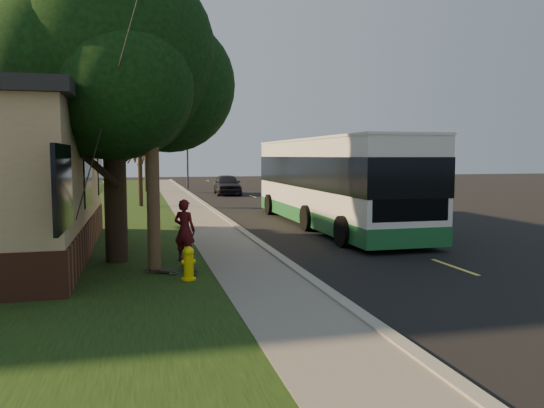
# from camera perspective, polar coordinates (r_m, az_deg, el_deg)

# --- Properties ---
(ground) EXTENTS (120.00, 120.00, 0.00)m
(ground) POSITION_cam_1_polar(r_m,az_deg,el_deg) (12.42, 3.21, -7.76)
(ground) COLOR black
(ground) RESTS_ON ground
(road) EXTENTS (8.00, 80.00, 0.01)m
(road) POSITION_cam_1_polar(r_m,az_deg,el_deg) (23.02, 5.25, -1.75)
(road) COLOR black
(road) RESTS_ON ground
(curb) EXTENTS (0.25, 80.00, 0.12)m
(curb) POSITION_cam_1_polar(r_m,az_deg,el_deg) (22.01, -4.62, -1.92)
(curb) COLOR gray
(curb) RESTS_ON ground
(sidewalk) EXTENTS (2.00, 80.00, 0.08)m
(sidewalk) POSITION_cam_1_polar(r_m,az_deg,el_deg) (21.87, -7.20, -2.05)
(sidewalk) COLOR slate
(sidewalk) RESTS_ON ground
(grass_verge) EXTENTS (5.00, 80.00, 0.07)m
(grass_verge) POSITION_cam_1_polar(r_m,az_deg,el_deg) (21.73, -16.41, -2.28)
(grass_verge) COLOR black
(grass_verge) RESTS_ON ground
(fire_hydrant) EXTENTS (0.32, 0.32, 0.74)m
(fire_hydrant) POSITION_cam_1_polar(r_m,az_deg,el_deg) (11.82, -8.97, -6.33)
(fire_hydrant) COLOR yellow
(fire_hydrant) RESTS_ON grass_verge
(utility_pole) EXTENTS (2.86, 3.21, 9.07)m
(utility_pole) POSITION_cam_1_polar(r_m,az_deg,el_deg) (12.67, -12.94, 13.46)
(utility_pole) COLOR #473321
(utility_pole) RESTS_ON ground
(leafy_tree) EXTENTS (6.30, 6.00, 7.80)m
(leafy_tree) POSITION_cam_1_polar(r_m,az_deg,el_deg) (14.40, -16.70, 14.52)
(leafy_tree) COLOR black
(leafy_tree) RESTS_ON grass_verge
(bare_tree_near) EXTENTS (1.38, 1.21, 4.31)m
(bare_tree_near) POSITION_cam_1_polar(r_m,az_deg,el_deg) (29.55, -14.00, 3.82)
(bare_tree_near) COLOR black
(bare_tree_near) RESTS_ON grass_verge
(bare_tree_far) EXTENTS (1.38, 1.21, 4.03)m
(bare_tree_far) POSITION_cam_1_polar(r_m,az_deg,el_deg) (41.55, -13.39, 3.98)
(bare_tree_far) COLOR black
(bare_tree_far) RESTS_ON grass_verge
(traffic_signal) EXTENTS (0.18, 0.22, 5.50)m
(traffic_signal) POSITION_cam_1_polar(r_m,az_deg,el_deg) (45.73, -9.09, 5.61)
(traffic_signal) COLOR #2D2D30
(traffic_signal) RESTS_ON ground
(transit_bus) EXTENTS (2.94, 12.73, 3.44)m
(transit_bus) POSITION_cam_1_polar(r_m,az_deg,el_deg) (20.96, 6.36, 2.57)
(transit_bus) COLOR silver
(transit_bus) RESTS_ON ground
(skateboarder) EXTENTS (0.70, 0.65, 1.61)m
(skateboarder) POSITION_cam_1_polar(r_m,az_deg,el_deg) (13.81, -9.38, -2.81)
(skateboarder) COLOR #4D0F13
(skateboarder) RESTS_ON grass_verge
(skateboard_main) EXTENTS (0.28, 0.89, 0.08)m
(skateboard_main) POSITION_cam_1_polar(r_m,az_deg,el_deg) (12.70, -8.84, -6.91)
(skateboard_main) COLOR black
(skateboard_main) RESTS_ON grass_verge
(skateboard_spare) EXTENTS (0.83, 0.64, 0.08)m
(skateboard_spare) POSITION_cam_1_polar(r_m,az_deg,el_deg) (12.63, -11.72, -7.03)
(skateboard_spare) COLOR black
(skateboard_spare) RESTS_ON grass_verge
(distant_car) EXTENTS (2.01, 4.44, 1.48)m
(distant_car) POSITION_cam_1_polar(r_m,az_deg,el_deg) (38.23, -4.84, 2.11)
(distant_car) COLOR black
(distant_car) RESTS_ON ground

